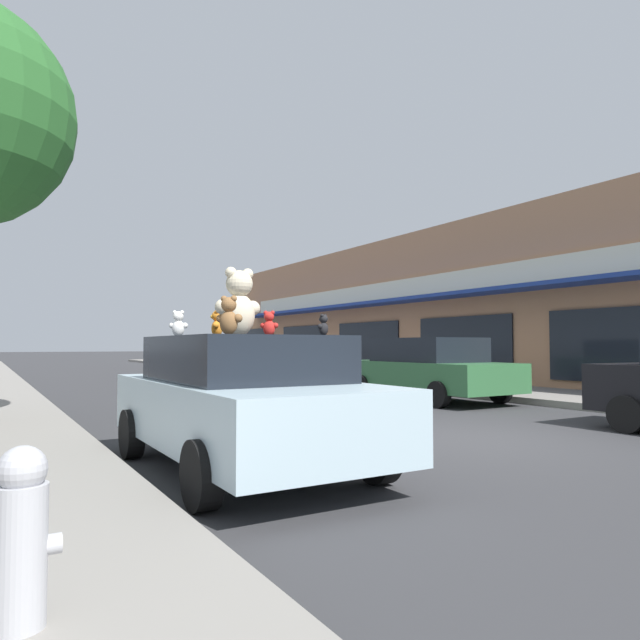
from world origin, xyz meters
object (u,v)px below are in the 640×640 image
(teddy_bear_giant, at_px, (239,303))
(parked_car_far_center, at_px, (428,368))
(teddy_bear_orange, at_px, (217,324))
(teddy_bear_white, at_px, (178,324))
(plush_art_car, at_px, (242,399))
(teddy_bear_red, at_px, (269,324))
(teddy_bear_brown, at_px, (229,316))
(fire_hydrant, at_px, (21,536))
(teddy_bear_black, at_px, (323,325))

(teddy_bear_giant, xyz_separation_m, parked_car_far_center, (7.26, 5.09, -1.05))
(teddy_bear_orange, xyz_separation_m, teddy_bear_white, (-0.53, -0.16, -0.02))
(plush_art_car, distance_m, parked_car_far_center, 8.80)
(parked_car_far_center, bearing_deg, teddy_bear_white, -149.77)
(teddy_bear_red, distance_m, teddy_bear_white, 1.11)
(teddy_bear_giant, height_order, parked_car_far_center, teddy_bear_giant)
(plush_art_car, bearing_deg, teddy_bear_brown, -122.16)
(teddy_bear_brown, relative_size, teddy_bear_white, 1.28)
(teddy_bear_giant, relative_size, teddy_bear_brown, 2.00)
(plush_art_car, relative_size, teddy_bear_orange, 12.49)
(teddy_bear_brown, height_order, fire_hydrant, teddy_bear_brown)
(fire_hydrant, bearing_deg, teddy_bear_giant, 53.39)
(teddy_bear_orange, bearing_deg, teddy_bear_black, 43.66)
(fire_hydrant, bearing_deg, teddy_bear_orange, 58.77)
(plush_art_car, relative_size, parked_car_far_center, 0.89)
(teddy_bear_orange, bearing_deg, teddy_bear_white, -51.36)
(teddy_bear_orange, bearing_deg, teddy_bear_brown, 6.31)
(teddy_bear_red, height_order, teddy_bear_white, teddy_bear_white)
(teddy_bear_white, bearing_deg, teddy_bear_brown, 127.25)
(teddy_bear_red, relative_size, teddy_bear_white, 0.94)
(plush_art_car, height_order, teddy_bear_black, teddy_bear_black)
(plush_art_car, relative_size, teddy_bear_black, 18.50)
(teddy_bear_brown, bearing_deg, teddy_bear_giant, -68.72)
(teddy_bear_black, bearing_deg, plush_art_car, -83.70)
(parked_car_far_center, bearing_deg, teddy_bear_orange, -148.89)
(teddy_bear_giant, bearing_deg, fire_hydrant, 45.97)
(plush_art_car, bearing_deg, teddy_bear_giant, -157.93)
(teddy_bear_giant, relative_size, parked_car_far_center, 0.16)
(fire_hydrant, bearing_deg, teddy_bear_white, 63.98)
(teddy_bear_brown, bearing_deg, teddy_bear_red, -93.58)
(teddy_bear_giant, distance_m, fire_hydrant, 4.09)
(parked_car_far_center, bearing_deg, teddy_bear_black, -138.33)
(teddy_bear_black, height_order, parked_car_far_center, teddy_bear_black)
(teddy_bear_red, bearing_deg, plush_art_car, -10.53)
(teddy_bear_red, bearing_deg, fire_hydrant, 87.56)
(teddy_bear_red, bearing_deg, parked_car_far_center, -103.44)
(teddy_bear_giant, distance_m, parked_car_far_center, 8.93)
(teddy_bear_brown, bearing_deg, plush_art_car, -71.40)
(plush_art_car, bearing_deg, fire_hydrant, -127.04)
(teddy_bear_black, height_order, fire_hydrant, teddy_bear_black)
(teddy_bear_orange, bearing_deg, fire_hydrant, -9.02)
(teddy_bear_orange, distance_m, teddy_bear_white, 0.55)
(teddy_bear_brown, xyz_separation_m, teddy_bear_red, (0.67, 0.48, -0.05))
(teddy_bear_orange, distance_m, teddy_bear_brown, 1.47)
(teddy_bear_giant, bearing_deg, teddy_bear_orange, -97.76)
(teddy_bear_red, xyz_separation_m, teddy_bear_white, (-0.79, 0.78, 0.01))
(teddy_bear_white, bearing_deg, fire_hydrant, 95.50)
(plush_art_car, relative_size, teddy_bear_red, 14.80)
(parked_car_far_center, distance_m, fire_hydrant, 12.61)
(teddy_bear_giant, relative_size, teddy_bear_white, 2.55)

